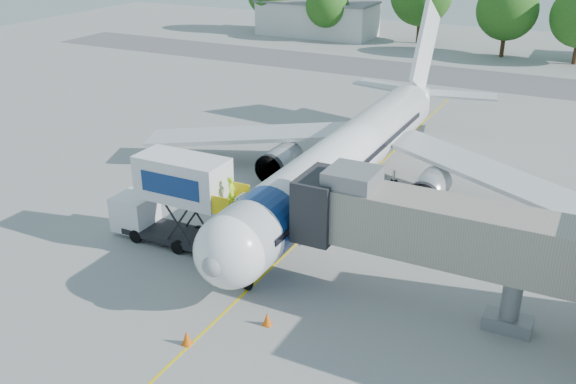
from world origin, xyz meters
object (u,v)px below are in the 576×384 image
at_px(catering_hiloader, 175,200).
at_px(jet_bridge, 420,226).
at_px(ground_tug, 154,345).
at_px(aircraft, 350,154).

bearing_deg(catering_hiloader, jet_bridge, 0.01).
xyz_separation_m(jet_bridge, catering_hiloader, (-14.26, -0.00, -1.58)).
height_order(jet_bridge, catering_hiloader, jet_bridge).
distance_m(jet_bridge, ground_tug, 13.23).
bearing_deg(ground_tug, catering_hiloader, 96.22).
xyz_separation_m(jet_bridge, ground_tug, (-8.73, -9.27, -3.56)).
distance_m(aircraft, catering_hiloader, 12.77).
relative_size(jet_bridge, ground_tug, 3.33).
xyz_separation_m(aircraft, catering_hiloader, (-6.27, -11.12, -0.19)).
bearing_deg(aircraft, catering_hiloader, -119.39).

